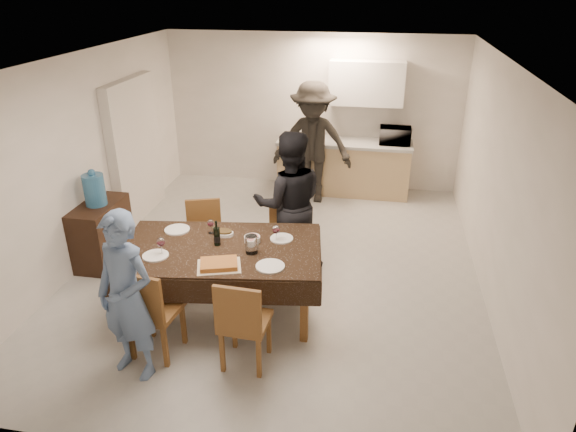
% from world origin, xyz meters
% --- Properties ---
extents(floor, '(5.00, 6.00, 0.02)m').
position_xyz_m(floor, '(0.00, 0.00, 0.00)').
color(floor, '#A9A9A4').
rests_on(floor, ground).
extents(ceiling, '(5.00, 6.00, 0.02)m').
position_xyz_m(ceiling, '(0.00, 0.00, 2.60)').
color(ceiling, white).
rests_on(ceiling, wall_back).
extents(wall_back, '(5.00, 0.02, 2.60)m').
position_xyz_m(wall_back, '(0.00, 3.00, 1.30)').
color(wall_back, white).
rests_on(wall_back, floor).
extents(wall_front, '(5.00, 0.02, 2.60)m').
position_xyz_m(wall_front, '(0.00, -3.00, 1.30)').
color(wall_front, white).
rests_on(wall_front, floor).
extents(wall_left, '(0.02, 6.00, 2.60)m').
position_xyz_m(wall_left, '(-2.50, 0.00, 1.30)').
color(wall_left, white).
rests_on(wall_left, floor).
extents(wall_right, '(0.02, 6.00, 2.60)m').
position_xyz_m(wall_right, '(2.50, 0.00, 1.30)').
color(wall_right, white).
rests_on(wall_right, floor).
extents(stub_partition, '(0.15, 1.40, 2.10)m').
position_xyz_m(stub_partition, '(-2.42, 1.20, 1.05)').
color(stub_partition, beige).
rests_on(stub_partition, floor).
extents(kitchen_base_cabinet, '(2.20, 0.60, 0.86)m').
position_xyz_m(kitchen_base_cabinet, '(0.60, 2.68, 0.43)').
color(kitchen_base_cabinet, tan).
rests_on(kitchen_base_cabinet, floor).
extents(kitchen_worktop, '(2.24, 0.64, 0.05)m').
position_xyz_m(kitchen_worktop, '(0.60, 2.68, 0.89)').
color(kitchen_worktop, '#A9AAA4').
rests_on(kitchen_worktop, kitchen_base_cabinet).
extents(upper_cabinet, '(1.20, 0.34, 0.70)m').
position_xyz_m(upper_cabinet, '(0.90, 2.82, 1.85)').
color(upper_cabinet, white).
rests_on(upper_cabinet, wall_back).
extents(dining_table, '(2.25, 1.50, 0.82)m').
position_xyz_m(dining_table, '(-0.41, -1.09, 0.78)').
color(dining_table, black).
rests_on(dining_table, floor).
extents(chair_near_left, '(0.50, 0.51, 0.54)m').
position_xyz_m(chair_near_left, '(-0.86, -1.93, 0.61)').
color(chair_near_left, brown).
rests_on(chair_near_left, floor).
extents(chair_near_right, '(0.46, 0.46, 0.52)m').
position_xyz_m(chair_near_right, '(0.04, -1.93, 0.59)').
color(chair_near_right, brown).
rests_on(chair_near_right, floor).
extents(chair_far_left, '(0.54, 0.55, 0.51)m').
position_xyz_m(chair_far_left, '(-0.86, -0.42, 0.57)').
color(chair_far_left, brown).
rests_on(chair_far_left, floor).
extents(chair_far_right, '(0.52, 0.53, 0.48)m').
position_xyz_m(chair_far_right, '(0.04, -0.42, 0.55)').
color(chair_far_right, brown).
rests_on(chair_far_right, floor).
extents(console, '(0.44, 0.87, 0.81)m').
position_xyz_m(console, '(-2.28, -0.26, 0.40)').
color(console, black).
rests_on(console, floor).
extents(water_jug, '(0.26, 0.26, 0.40)m').
position_xyz_m(water_jug, '(-2.28, -0.26, 1.01)').
color(water_jug, teal).
rests_on(water_jug, console).
extents(wine_bottle, '(0.07, 0.07, 0.28)m').
position_xyz_m(wine_bottle, '(-0.46, -1.04, 0.96)').
color(wine_bottle, black).
rests_on(wine_bottle, dining_table).
extents(water_pitcher, '(0.13, 0.13, 0.19)m').
position_xyz_m(water_pitcher, '(-0.06, -1.14, 0.92)').
color(water_pitcher, white).
rests_on(water_pitcher, dining_table).
extents(savoury_tart, '(0.50, 0.43, 0.05)m').
position_xyz_m(savoury_tart, '(-0.31, -1.47, 0.85)').
color(savoury_tart, '#B57335').
rests_on(savoury_tart, dining_table).
extents(salad_bowl, '(0.17, 0.17, 0.07)m').
position_xyz_m(salad_bowl, '(-0.11, -0.91, 0.85)').
color(salad_bowl, white).
rests_on(salad_bowl, dining_table).
extents(mushroom_dish, '(0.20, 0.20, 0.04)m').
position_xyz_m(mushroom_dish, '(-0.46, -0.81, 0.84)').
color(mushroom_dish, white).
rests_on(mushroom_dish, dining_table).
extents(wine_glass_a, '(0.09, 0.09, 0.19)m').
position_xyz_m(wine_glass_a, '(-0.96, -1.34, 0.92)').
color(wine_glass_a, white).
rests_on(wine_glass_a, dining_table).
extents(wine_glass_b, '(0.08, 0.08, 0.19)m').
position_xyz_m(wine_glass_b, '(0.14, -0.84, 0.91)').
color(wine_glass_b, white).
rests_on(wine_glass_b, dining_table).
extents(wine_glass_c, '(0.08, 0.08, 0.17)m').
position_xyz_m(wine_glass_c, '(-0.61, -0.79, 0.90)').
color(wine_glass_c, white).
rests_on(wine_glass_c, dining_table).
extents(plate_near_left, '(0.27, 0.27, 0.02)m').
position_xyz_m(plate_near_left, '(-1.01, -1.39, 0.83)').
color(plate_near_left, white).
rests_on(plate_near_left, dining_table).
extents(plate_near_right, '(0.29, 0.29, 0.02)m').
position_xyz_m(plate_near_right, '(0.19, -1.39, 0.83)').
color(plate_near_right, white).
rests_on(plate_near_right, dining_table).
extents(plate_far_left, '(0.28, 0.28, 0.02)m').
position_xyz_m(plate_far_left, '(-1.01, -0.79, 0.83)').
color(plate_far_left, white).
rests_on(plate_far_left, dining_table).
extents(plate_far_right, '(0.25, 0.25, 0.01)m').
position_xyz_m(plate_far_right, '(0.19, -0.79, 0.83)').
color(plate_far_right, white).
rests_on(plate_far_right, dining_table).
extents(microwave, '(0.50, 0.34, 0.28)m').
position_xyz_m(microwave, '(1.42, 2.68, 1.05)').
color(microwave, white).
rests_on(microwave, kitchen_worktop).
extents(person_near, '(0.69, 0.54, 1.65)m').
position_xyz_m(person_near, '(-0.96, -2.14, 0.83)').
color(person_near, slate).
rests_on(person_near, floor).
extents(person_far, '(1.03, 0.89, 1.82)m').
position_xyz_m(person_far, '(0.14, -0.04, 0.91)').
color(person_far, black).
rests_on(person_far, floor).
extents(person_kitchen, '(1.27, 0.73, 1.97)m').
position_xyz_m(person_kitchen, '(0.12, 2.23, 0.98)').
color(person_kitchen, black).
rests_on(person_kitchen, floor).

